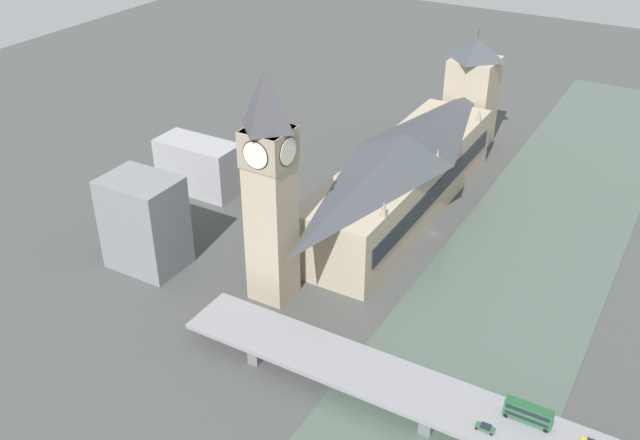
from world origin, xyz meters
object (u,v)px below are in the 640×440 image
(parliament_hall, at_px, (403,174))
(double_decker_bus_lead, at_px, (528,413))
(clock_tower, at_px, (270,182))
(road_bridge, at_px, (437,401))
(victoria_tower, at_px, (472,93))
(car_southbound_lead, at_px, (485,428))

(parliament_hall, distance_m, double_decker_bus_lead, 106.91)
(parliament_hall, height_order, clock_tower, clock_tower)
(road_bridge, bearing_deg, clock_tower, -20.12)
(parliament_hall, height_order, victoria_tower, victoria_tower)
(double_decker_bus_lead, bearing_deg, parliament_hall, -50.47)
(double_decker_bus_lead, bearing_deg, car_southbound_lead, 44.24)
(road_bridge, relative_size, car_southbound_lead, 31.68)
(clock_tower, bearing_deg, victoria_tower, -95.17)
(clock_tower, xyz_separation_m, road_bridge, (-59.69, 21.87, -32.18))
(clock_tower, relative_size, car_southbound_lead, 16.20)
(victoria_tower, height_order, road_bridge, victoria_tower)
(clock_tower, relative_size, victoria_tower, 1.41)
(parliament_hall, relative_size, victoria_tower, 2.20)
(clock_tower, distance_m, victoria_tower, 131.96)
(clock_tower, bearing_deg, double_decker_bus_lead, 166.82)
(car_southbound_lead, bearing_deg, road_bridge, -16.88)
(parliament_hall, relative_size, road_bridge, 0.80)
(clock_tower, height_order, double_decker_bus_lead, clock_tower)
(double_decker_bus_lead, height_order, car_southbound_lead, double_decker_bus_lead)
(road_bridge, bearing_deg, car_southbound_lead, 163.12)
(victoria_tower, relative_size, double_decker_bus_lead, 4.51)
(road_bridge, bearing_deg, victoria_tower, -72.57)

